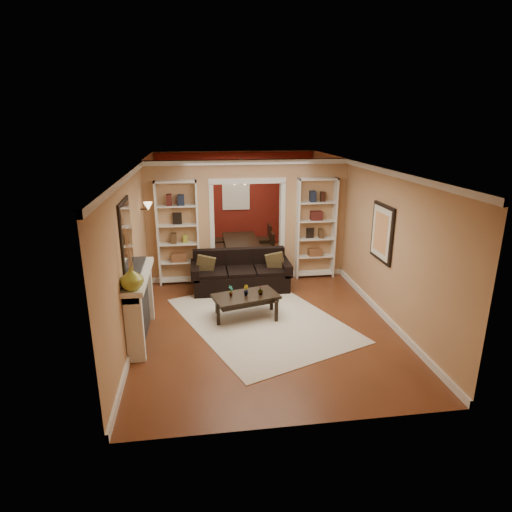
{
  "coord_description": "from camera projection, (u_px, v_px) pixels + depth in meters",
  "views": [
    {
      "loc": [
        -1.11,
        -8.17,
        3.5
      ],
      "look_at": [
        -0.08,
        -0.8,
        1.14
      ],
      "focal_mm": 30.0,
      "sensor_mm": 36.0,
      "label": 1
    }
  ],
  "objects": [
    {
      "name": "plant_right",
      "position": [
        261.0,
        290.0,
        7.85
      ],
      "size": [
        0.13,
        0.13,
        0.18
      ],
      "primitive_type": "imported",
      "rotation": [
        0.0,
        0.0,
        4.36
      ],
      "color": "#336626",
      "rests_on": "coffee_table"
    },
    {
      "name": "dining_chair_se",
      "position": [
        261.0,
        240.0,
        11.54
      ],
      "size": [
        0.53,
        0.53,
        0.87
      ],
      "primitive_type": "cube",
      "rotation": [
        0.0,
        0.0,
        -1.3
      ],
      "color": "black",
      "rests_on": "floor"
    },
    {
      "name": "wall_front",
      "position": [
        303.0,
        324.0,
        4.73
      ],
      "size": [
        8.0,
        0.0,
        8.0
      ],
      "primitive_type": "plane",
      "rotation": [
        -1.57,
        0.0,
        0.0
      ],
      "color": "tan",
      "rests_on": "ground"
    },
    {
      "name": "red_back_panel",
      "position": [
        236.0,
        200.0,
        12.27
      ],
      "size": [
        4.44,
        0.04,
        2.64
      ],
      "primitive_type": "cube",
      "color": "maroon",
      "rests_on": "floor"
    },
    {
      "name": "wall_back",
      "position": [
        236.0,
        199.0,
        12.29
      ],
      "size": [
        8.0,
        0.0,
        8.0
      ],
      "primitive_type": "plane",
      "rotation": [
        1.57,
        0.0,
        0.0
      ],
      "color": "tan",
      "rests_on": "ground"
    },
    {
      "name": "wall_sconce",
      "position": [
        145.0,
        208.0,
        8.6
      ],
      "size": [
        0.18,
        0.18,
        0.22
      ],
      "primitive_type": "cube",
      "color": "#FFE0A5",
      "rests_on": "wall_left"
    },
    {
      "name": "bookshelf_left",
      "position": [
        178.0,
        233.0,
        9.34
      ],
      "size": [
        0.9,
        0.3,
        2.3
      ],
      "primitive_type": "cube",
      "color": "white",
      "rests_on": "floor"
    },
    {
      "name": "partition_wall",
      "position": [
        247.0,
        221.0,
        9.64
      ],
      "size": [
        4.5,
        0.15,
        2.7
      ],
      "primitive_type": "cube",
      "color": "tan",
      "rests_on": "floor"
    },
    {
      "name": "plant_left",
      "position": [
        231.0,
        291.0,
        7.78
      ],
      "size": [
        0.13,
        0.13,
        0.21
      ],
      "primitive_type": "imported",
      "rotation": [
        0.0,
        0.0,
        0.91
      ],
      "color": "#336626",
      "rests_on": "coffee_table"
    },
    {
      "name": "sofa",
      "position": [
        241.0,
        271.0,
        9.19
      ],
      "size": [
        2.11,
        0.91,
        0.83
      ],
      "primitive_type": "cube",
      "color": "black",
      "rests_on": "floor"
    },
    {
      "name": "wall_right",
      "position": [
        363.0,
        230.0,
        8.81
      ],
      "size": [
        0.0,
        8.0,
        8.0
      ],
      "primitive_type": "plane",
      "rotation": [
        1.57,
        0.0,
        -1.57
      ],
      "color": "tan",
      "rests_on": "ground"
    },
    {
      "name": "dining_chair_nw",
      "position": [
        221.0,
        247.0,
        10.83
      ],
      "size": [
        0.59,
        0.59,
        0.91
      ],
      "primitive_type": "cube",
      "rotation": [
        0.0,
        0.0,
        2.0
      ],
      "color": "black",
      "rests_on": "floor"
    },
    {
      "name": "dining_window",
      "position": [
        236.0,
        193.0,
        12.16
      ],
      "size": [
        0.78,
        0.03,
        0.98
      ],
      "primitive_type": "cube",
      "color": "#8CA5CC",
      "rests_on": "wall_back"
    },
    {
      "name": "ceiling",
      "position": [
        254.0,
        165.0,
        8.1
      ],
      "size": [
        8.0,
        8.0,
        0.0
      ],
      "primitive_type": "plane",
      "rotation": [
        3.14,
        0.0,
        0.0
      ],
      "color": "white",
      "rests_on": "ground"
    },
    {
      "name": "dining_table",
      "position": [
        242.0,
        249.0,
        11.24
      ],
      "size": [
        1.58,
        0.88,
        0.55
      ],
      "primitive_type": "imported",
      "rotation": [
        0.0,
        0.0,
        1.57
      ],
      "color": "black",
      "rests_on": "floor"
    },
    {
      "name": "floor",
      "position": [
        255.0,
        296.0,
        8.92
      ],
      "size": [
        8.0,
        8.0,
        0.0
      ],
      "primitive_type": "plane",
      "color": "brown",
      "rests_on": "ground"
    },
    {
      "name": "plant_center",
      "position": [
        246.0,
        290.0,
        7.82
      ],
      "size": [
        0.11,
        0.13,
        0.19
      ],
      "primitive_type": "imported",
      "rotation": [
        0.0,
        0.0,
        1.88
      ],
      "color": "#336626",
      "rests_on": "coffee_table"
    },
    {
      "name": "bookshelf_right",
      "position": [
        316.0,
        229.0,
        9.75
      ],
      "size": [
        0.9,
        0.3,
        2.3
      ],
      "primitive_type": "cube",
      "color": "white",
      "rests_on": "floor"
    },
    {
      "name": "coffee_table",
      "position": [
        246.0,
        306.0,
        7.91
      ],
      "size": [
        1.3,
        0.92,
        0.44
      ],
      "primitive_type": "cube",
      "rotation": [
        0.0,
        0.0,
        0.27
      ],
      "color": "black",
      "rests_on": "floor"
    },
    {
      "name": "wall_left",
      "position": [
        139.0,
        238.0,
        8.22
      ],
      "size": [
        0.0,
        8.0,
        8.0
      ],
      "primitive_type": "plane",
      "rotation": [
        1.57,
        0.0,
        1.57
      ],
      "color": "tan",
      "rests_on": "ground"
    },
    {
      "name": "pillow_right",
      "position": [
        275.0,
        262.0,
        9.21
      ],
      "size": [
        0.4,
        0.17,
        0.39
      ],
      "primitive_type": "cube",
      "rotation": [
        0.0,
        0.0,
        -0.15
      ],
      "color": "brown",
      "rests_on": "sofa"
    },
    {
      "name": "mirror",
      "position": [
        126.0,
        235.0,
        6.67
      ],
      "size": [
        0.03,
        0.95,
        1.1
      ],
      "primitive_type": "cube",
      "color": "silver",
      "rests_on": "wall_left"
    },
    {
      "name": "vase",
      "position": [
        132.0,
        278.0,
        6.16
      ],
      "size": [
        0.42,
        0.42,
        0.35
      ],
      "primitive_type": "imported",
      "rotation": [
        0.0,
        0.0,
        0.28
      ],
      "color": "#94A033",
      "rests_on": "fireplace"
    },
    {
      "name": "pillow_left",
      "position": [
        205.0,
        265.0,
        9.01
      ],
      "size": [
        0.39,
        0.15,
        0.38
      ],
      "primitive_type": "cube",
      "rotation": [
        0.0,
        0.0,
        -0.11
      ],
      "color": "brown",
      "rests_on": "sofa"
    },
    {
      "name": "chandelier",
      "position": [
        240.0,
        182.0,
        10.86
      ],
      "size": [
        0.5,
        0.5,
        0.3
      ],
      "primitive_type": "cube",
      "color": "#39221A",
      "rests_on": "ceiling"
    },
    {
      "name": "dining_chair_sw",
      "position": [
        220.0,
        241.0,
        11.4
      ],
      "size": [
        0.47,
        0.47,
        0.9
      ],
      "primitive_type": "cube",
      "rotation": [
        0.0,
        0.0,
        1.63
      ],
      "color": "black",
      "rests_on": "floor"
    },
    {
      "name": "framed_art",
      "position": [
        382.0,
        233.0,
        7.8
      ],
      "size": [
        0.04,
        0.85,
        1.05
      ],
      "primitive_type": "cube",
      "color": "black",
      "rests_on": "wall_right"
    },
    {
      "name": "fireplace",
      "position": [
        141.0,
        306.0,
        7.05
      ],
      "size": [
        0.32,
        1.7,
        1.16
      ],
      "primitive_type": "cube",
      "color": "white",
      "rests_on": "floor"
    },
    {
      "name": "dining_chair_ne",
      "position": [
        264.0,
        247.0,
        10.99
      ],
      "size": [
        0.49,
        0.49,
        0.8
      ],
      "primitive_type": "cube",
      "rotation": [
        0.0,
        0.0,
        -1.26
      ],
      "color": "black",
      "rests_on": "floor"
    },
    {
      "name": "area_rug",
      "position": [
        260.0,
        319.0,
        7.88
      ],
      "size": [
        3.51,
        4.06,
        0.01
      ],
      "primitive_type": "cube",
      "rotation": [
        0.0,
        0.0,
        0.38
      ],
      "color": "silver",
      "rests_on": "floor"
    }
  ]
}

